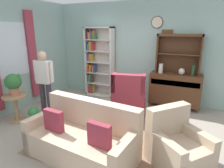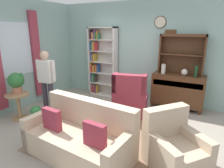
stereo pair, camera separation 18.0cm
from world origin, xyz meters
TOP-DOWN VIEW (x-y plane):
  - ground_plane at (0.00, 0.00)m, footprint 5.40×4.60m
  - wall_back at (0.01, 2.13)m, footprint 5.00×0.09m
  - wall_left at (-2.52, 0.00)m, footprint 0.16×4.20m
  - area_rug at (0.20, -0.30)m, footprint 2.33×2.14m
  - bookshelf at (-1.19, 1.94)m, footprint 0.90×0.30m
  - sideboard at (1.18, 1.86)m, footprint 1.30×0.45m
  - sideboard_hutch at (1.18, 1.97)m, footprint 1.10×0.26m
  - vase_tall at (0.79, 1.78)m, footprint 0.11×0.11m
  - vase_round at (1.31, 1.79)m, footprint 0.15×0.15m
  - bottle_wine at (1.57, 1.77)m, footprint 0.07×0.07m
  - couch_floral at (0.09, -0.93)m, footprint 1.88×1.03m
  - armchair_floral at (1.53, -0.50)m, footprint 1.08×1.08m
  - wingback_chair at (0.21, 0.95)m, footprint 0.93×0.95m
  - plant_stand at (-1.98, -0.49)m, footprint 0.52×0.52m
  - potted_plant_large at (-1.99, -0.45)m, footprint 0.35×0.35m
  - potted_plant_small at (-1.64, -0.32)m, footprint 0.23×0.23m
  - person_reading at (-1.56, 0.04)m, footprint 0.53×0.24m
  - coffee_table at (-0.01, -0.05)m, footprint 0.80×0.50m
  - book_stack at (-0.05, -0.06)m, footprint 0.21×0.15m

SIDE VIEW (x-z plane):
  - ground_plane at x=0.00m, z-range -0.02..0.00m
  - area_rug at x=0.20m, z-range 0.00..0.01m
  - potted_plant_small at x=-1.64m, z-range 0.03..0.35m
  - armchair_floral at x=1.53m, z-range -0.15..0.73m
  - couch_floral at x=0.09m, z-range -0.14..0.76m
  - coffee_table at x=-0.01m, z-range 0.14..0.56m
  - plant_stand at x=-1.98m, z-range 0.07..0.69m
  - wingback_chair at x=0.21m, z-range -0.14..0.91m
  - book_stack at x=-0.05m, z-range 0.42..0.48m
  - sideboard at x=1.18m, z-range 0.05..0.97m
  - potted_plant_large at x=-1.99m, z-range 0.66..1.14m
  - person_reading at x=-1.56m, z-range 0.13..1.69m
  - vase_round at x=1.31m, z-range 0.92..1.09m
  - vase_tall at x=0.79m, z-range 0.92..1.17m
  - bookshelf at x=-1.19m, z-range 0.01..2.11m
  - bottle_wine at x=1.57m, z-range 0.92..1.20m
  - wall_left at x=-2.52m, z-range 0.00..2.80m
  - wall_back at x=0.01m, z-range 0.01..2.81m
  - sideboard_hutch at x=1.18m, z-range 1.06..2.06m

